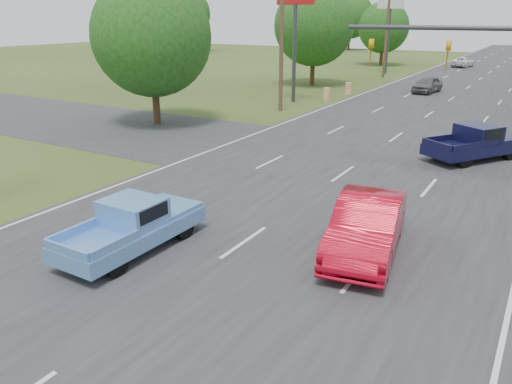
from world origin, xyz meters
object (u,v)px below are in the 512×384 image
Objects in this scene: distant_car_grey at (427,85)px; distant_car_white at (463,62)px; red_convertible at (367,226)px; navy_pickup at (477,142)px; blue_pickup at (134,224)px.

distant_car_white is (-1.45, 26.61, -0.07)m from distant_car_grey.
red_convertible is 33.74m from distant_car_grey.
navy_pickup is at bearing 106.17° from distant_car_white.
blue_pickup is (-5.83, -3.19, -0.04)m from red_convertible.
distant_car_white is at bearing 133.53° from navy_pickup.
distant_car_white is (-7.36, 59.83, -0.18)m from red_convertible.
blue_pickup reaches higher than distant_car_grey.
distant_car_white is at bearing 92.09° from blue_pickup.
navy_pickup is at bearing 66.25° from blue_pickup.
blue_pickup is 0.89× the size of navy_pickup.
distant_car_grey is (-7.07, 21.02, -0.13)m from navy_pickup.
red_convertible reaches higher than blue_pickup.
red_convertible is at bearing 29.42° from blue_pickup.
blue_pickup reaches higher than distant_car_white.
navy_pickup is 1.26× the size of distant_car_grey.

